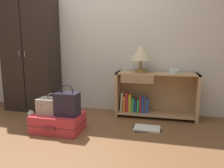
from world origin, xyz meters
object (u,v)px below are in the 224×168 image
object	(u,v)px
bottle	(31,118)
open_book_on_floor	(147,128)
wardrobe	(31,53)
suitcase_large	(58,122)
handbag	(67,104)
bookshelf	(152,95)
train_case	(52,106)
table_lamp	(141,53)
bowl	(175,71)

from	to	relation	value
bottle	open_book_on_floor	bearing A→B (deg)	7.96
wardrobe	suitcase_large	distance (m)	1.45
handbag	bookshelf	bearing A→B (deg)	41.74
wardrobe	open_book_on_floor	bearing A→B (deg)	-13.69
train_case	bottle	distance (m)	0.45
bookshelf	open_book_on_floor	distance (m)	0.63
wardrobe	open_book_on_floor	world-z (taller)	wardrobe
suitcase_large	table_lamp	bearing A→B (deg)	40.84
bookshelf	suitcase_large	bearing A→B (deg)	-142.80
open_book_on_floor	handbag	bearing A→B (deg)	-160.72
wardrobe	bottle	size ratio (longest dim) A/B	9.47
bookshelf	table_lamp	world-z (taller)	table_lamp
bookshelf	open_book_on_floor	bearing A→B (deg)	-92.60
handbag	suitcase_large	bearing A→B (deg)	170.89
suitcase_large	train_case	size ratio (longest dim) A/B	1.82
bottle	open_book_on_floor	xyz separation A→B (m)	(1.56, 0.22, -0.08)
bowl	train_case	bearing A→B (deg)	-151.11
bookshelf	suitcase_large	xyz separation A→B (m)	(-1.13, -0.86, -0.23)
train_case	table_lamp	bearing A→B (deg)	38.38
handbag	bottle	size ratio (longest dim) A/B	1.94
open_book_on_floor	train_case	bearing A→B (deg)	-165.30
wardrobe	bottle	distance (m)	1.18
table_lamp	handbag	size ratio (longest dim) A/B	1.09
wardrobe	open_book_on_floor	xyz separation A→B (m)	(1.97, -0.48, -0.94)
train_case	wardrobe	bearing A→B (deg)	134.80
suitcase_large	handbag	distance (m)	0.30
train_case	handbag	size ratio (longest dim) A/B	0.87
bookshelf	bowl	size ratio (longest dim) A/B	7.03
wardrobe	table_lamp	size ratio (longest dim) A/B	4.46
suitcase_large	wardrobe	bearing A→B (deg)	137.71
handbag	table_lamp	bearing A→B (deg)	46.28
table_lamp	wardrobe	bearing A→B (deg)	-179.15
suitcase_large	bottle	world-z (taller)	suitcase_large
train_case	handbag	distance (m)	0.23
suitcase_large	handbag	xyz separation A→B (m)	(0.14, -0.02, 0.26)
table_lamp	bowl	bearing A→B (deg)	2.67
train_case	bowl	bearing A→B (deg)	28.89
bowl	bookshelf	bearing A→B (deg)	177.94
train_case	handbag	bearing A→B (deg)	-6.00
suitcase_large	handbag	size ratio (longest dim) A/B	1.58
suitcase_large	bowl	bearing A→B (deg)	30.34
bowl	suitcase_large	xyz separation A→B (m)	(-1.44, -0.84, -0.60)
handbag	bottle	distance (m)	0.67
open_book_on_floor	table_lamp	bearing A→B (deg)	106.69
bookshelf	train_case	bearing A→B (deg)	-144.83
wardrobe	table_lamp	world-z (taller)	wardrobe
train_case	handbag	world-z (taller)	handbag
bottle	bookshelf	bearing A→B (deg)	25.61
train_case	open_book_on_floor	size ratio (longest dim) A/B	0.84
suitcase_large	open_book_on_floor	distance (m)	1.15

